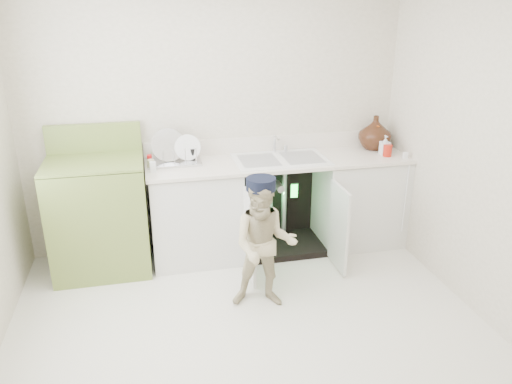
{
  "coord_description": "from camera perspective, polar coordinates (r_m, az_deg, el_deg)",
  "views": [
    {
      "loc": [
        -0.64,
        -3.01,
        2.27
      ],
      "look_at": [
        0.2,
        0.7,
        0.8
      ],
      "focal_mm": 35.0,
      "sensor_mm": 36.0,
      "label": 1
    }
  ],
  "objects": [
    {
      "name": "counter_run",
      "position": [
        4.74,
        3.05,
        -1.12
      ],
      "size": [
        2.44,
        1.02,
        1.23
      ],
      "color": "white",
      "rests_on": "ground"
    },
    {
      "name": "avocado_stove",
      "position": [
        4.56,
        -17.44,
        -2.45
      ],
      "size": [
        0.81,
        0.65,
        1.26
      ],
      "color": "olive",
      "rests_on": "ground"
    },
    {
      "name": "repair_worker",
      "position": [
        3.82,
        0.96,
        -5.94
      ],
      "size": [
        0.73,
        0.82,
        1.06
      ],
      "rotation": [
        0.0,
        0.0,
        -0.23
      ],
      "color": "beige",
      "rests_on": "ground"
    },
    {
      "name": "ground",
      "position": [
        3.82,
        -0.68,
        -15.29
      ],
      "size": [
        3.5,
        3.5,
        0.0
      ],
      "primitive_type": "plane",
      "color": "beige",
      "rests_on": "ground"
    },
    {
      "name": "room_shell",
      "position": [
        3.24,
        -0.78,
        2.79
      ],
      "size": [
        6.0,
        5.5,
        1.26
      ],
      "color": "beige",
      "rests_on": "ground"
    }
  ]
}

